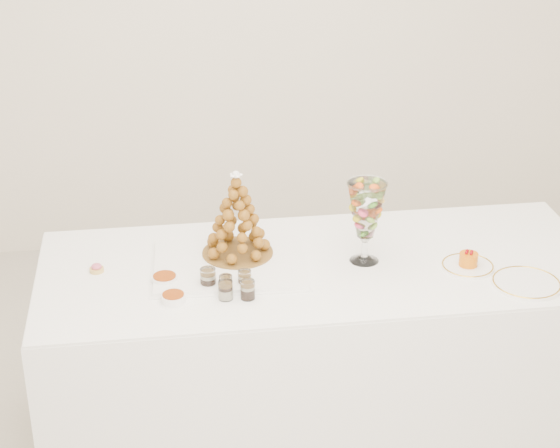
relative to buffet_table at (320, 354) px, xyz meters
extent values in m
cube|color=white|center=(-0.14, 1.87, 0.99)|extent=(4.50, 0.04, 2.80)
cube|color=white|center=(0.00, 0.00, -0.01)|extent=(2.16, 0.90, 0.80)
cube|color=white|center=(0.00, 0.00, 0.40)|extent=(2.14, 0.89, 0.01)
cube|color=white|center=(-0.35, 0.02, 0.42)|extent=(0.57, 0.44, 0.02)
cylinder|color=white|center=(0.17, 0.01, 0.42)|extent=(0.11, 0.11, 0.02)
cylinder|color=white|center=(0.17, 0.01, 0.46)|extent=(0.02, 0.02, 0.08)
sphere|color=white|center=(0.17, 0.01, 0.50)|extent=(0.04, 0.04, 0.04)
cylinder|color=white|center=(0.54, -0.09, 0.41)|extent=(0.20, 0.20, 0.01)
cylinder|color=white|center=(0.71, -0.25, 0.41)|extent=(0.25, 0.25, 0.01)
cylinder|color=tan|center=(-0.84, 0.04, 0.41)|extent=(0.05, 0.05, 0.02)
ellipsoid|color=#BF4E68|center=(-0.84, 0.04, 0.43)|extent=(0.04, 0.04, 0.02)
cylinder|color=white|center=(-0.44, -0.13, 0.44)|extent=(0.07, 0.07, 0.08)
cylinder|color=white|center=(-0.37, -0.17, 0.44)|extent=(0.05, 0.05, 0.06)
cylinder|color=white|center=(-0.30, -0.14, 0.44)|extent=(0.06, 0.06, 0.07)
cylinder|color=white|center=(-0.38, -0.22, 0.44)|extent=(0.06, 0.06, 0.07)
cylinder|color=white|center=(-0.30, -0.22, 0.44)|extent=(0.06, 0.06, 0.07)
cylinder|color=white|center=(-0.59, -0.08, 0.42)|extent=(0.09, 0.09, 0.03)
cylinder|color=white|center=(-0.56, -0.21, 0.42)|extent=(0.09, 0.09, 0.03)
cylinder|color=brown|center=(-0.31, 0.09, 0.43)|extent=(0.27, 0.27, 0.01)
cone|color=brown|center=(-0.31, 0.09, 0.59)|extent=(0.28, 0.28, 0.33)
sphere|color=white|center=(-0.31, 0.09, 0.75)|extent=(0.03, 0.03, 0.03)
cylinder|color=orange|center=(0.54, -0.09, 0.44)|extent=(0.07, 0.07, 0.05)
sphere|color=maroon|center=(0.55, -0.09, 0.47)|extent=(0.01, 0.01, 0.01)
sphere|color=maroon|center=(0.54, -0.08, 0.47)|extent=(0.01, 0.01, 0.01)
sphere|color=maroon|center=(0.53, -0.10, 0.47)|extent=(0.01, 0.01, 0.01)
sphere|color=maroon|center=(0.55, -0.11, 0.47)|extent=(0.01, 0.01, 0.01)
camera|label=1|loc=(-0.54, -3.08, 2.08)|focal=60.00mm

